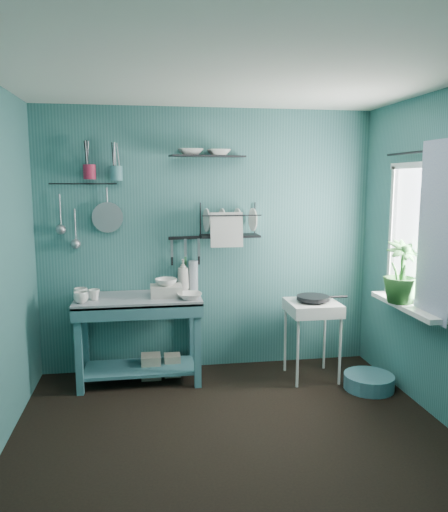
{
  "coord_description": "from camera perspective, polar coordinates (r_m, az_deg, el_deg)",
  "views": [
    {
      "loc": [
        -0.6,
        -3.23,
        1.83
      ],
      "look_at": [
        0.05,
        0.85,
        1.2
      ],
      "focal_mm": 35.0,
      "sensor_mm": 36.0,
      "label": 1
    }
  ],
  "objects": [
    {
      "name": "floor",
      "position": [
        3.77,
        1.36,
        -20.43
      ],
      "size": [
        3.2,
        3.2,
        0.0
      ],
      "primitive_type": "plane",
      "color": "black",
      "rests_on": "ground"
    },
    {
      "name": "ceiling",
      "position": [
        3.36,
        1.53,
        20.16
      ],
      "size": [
        3.2,
        3.2,
        0.0
      ],
      "primitive_type": "plane",
      "rotation": [
        3.14,
        0.0,
        0.0
      ],
      "color": "silver",
      "rests_on": "ground"
    },
    {
      "name": "wall_back",
      "position": [
        4.81,
        -1.8,
        1.73
      ],
      "size": [
        3.2,
        0.0,
        3.2
      ],
      "primitive_type": "plane",
      "rotation": [
        1.57,
        0.0,
        0.0
      ],
      "color": "#316564",
      "rests_on": "ground"
    },
    {
      "name": "wall_front",
      "position": [
        1.93,
        9.67,
        -9.03
      ],
      "size": [
        3.2,
        0.0,
        3.2
      ],
      "primitive_type": "plane",
      "rotation": [
        -1.57,
        0.0,
        0.0
      ],
      "color": "#316564",
      "rests_on": "ground"
    },
    {
      "name": "work_counter",
      "position": [
        4.67,
        -9.64,
        -9.34
      ],
      "size": [
        1.19,
        0.74,
        0.79
      ],
      "primitive_type": "cube",
      "rotation": [
        0.0,
        0.0,
        -0.17
      ],
      "color": "#376B74",
      "rests_on": "floor"
    },
    {
      "name": "mug_left",
      "position": [
        4.43,
        -16.04,
        -4.59
      ],
      "size": [
        0.12,
        0.12,
        0.1
      ],
      "primitive_type": "imported",
      "color": "silver",
      "rests_on": "work_counter"
    },
    {
      "name": "mug_mid",
      "position": [
        4.52,
        -14.63,
        -4.3
      ],
      "size": [
        0.14,
        0.14,
        0.09
      ],
      "primitive_type": "imported",
      "rotation": [
        0.0,
        0.0,
        0.52
      ],
      "color": "silver",
      "rests_on": "work_counter"
    },
    {
      "name": "mug_right",
      "position": [
        4.59,
        -16.05,
        -4.14
      ],
      "size": [
        0.17,
        0.17,
        0.1
      ],
      "primitive_type": "imported",
      "rotation": [
        0.0,
        0.0,
        1.05
      ],
      "color": "silver",
      "rests_on": "work_counter"
    },
    {
      "name": "wash_tub",
      "position": [
        4.54,
        -6.63,
        -3.98
      ],
      "size": [
        0.28,
        0.22,
        0.1
      ],
      "primitive_type": "cube",
      "color": "#B8B3A9",
      "rests_on": "work_counter"
    },
    {
      "name": "tub_bowl",
      "position": [
        4.52,
        -6.64,
        -2.98
      ],
      "size": [
        0.2,
        0.19,
        0.06
      ],
      "primitive_type": "imported",
      "color": "silver",
      "rests_on": "wash_tub"
    },
    {
      "name": "soap_bottle",
      "position": [
        4.74,
        -4.71,
        -2.17
      ],
      "size": [
        0.11,
        0.12,
        0.3
      ],
      "primitive_type": "imported",
      "color": "#B8B3A9",
      "rests_on": "work_counter"
    },
    {
      "name": "water_bottle",
      "position": [
        4.77,
        -3.53,
        -2.21
      ],
      "size": [
        0.09,
        0.09,
        0.28
      ],
      "primitive_type": "cylinder",
      "color": "#9EA7B0",
      "rests_on": "work_counter"
    },
    {
      "name": "counter_bowl",
      "position": [
        4.43,
        -3.95,
        -4.57
      ],
      "size": [
        0.22,
        0.22,
        0.05
      ],
      "primitive_type": "imported",
      "color": "silver",
      "rests_on": "work_counter"
    },
    {
      "name": "hotplate_stand",
      "position": [
        4.76,
        10.01,
        -9.42
      ],
      "size": [
        0.46,
        0.46,
        0.73
      ],
      "primitive_type": "cube",
      "rotation": [
        0.0,
        0.0,
        0.02
      ],
      "color": "white",
      "rests_on": "floor"
    },
    {
      "name": "frying_pan",
      "position": [
        4.65,
        10.14,
        -4.72
      ],
      "size": [
        0.3,
        0.3,
        0.03
      ],
      "primitive_type": "cylinder",
      "color": "black",
      "rests_on": "hotplate_stand"
    },
    {
      "name": "knife_strip",
      "position": [
        4.75,
        -4.46,
        2.1
      ],
      "size": [
        0.32,
        0.05,
        0.03
      ],
      "primitive_type": "cube",
      "rotation": [
        0.0,
        0.0,
        0.11
      ],
      "color": "black",
      "rests_on": "wall_back"
    },
    {
      "name": "dish_rack",
      "position": [
        4.69,
        0.67,
        4.14
      ],
      "size": [
        0.57,
        0.3,
        0.32
      ],
      "primitive_type": "cube",
      "rotation": [
        0.0,
        0.0,
        -0.11
      ],
      "color": "black",
      "rests_on": "wall_back"
    },
    {
      "name": "upper_shelf",
      "position": [
        4.68,
        -1.9,
        11.34
      ],
      "size": [
        0.72,
        0.3,
        0.01
      ],
      "primitive_type": "cube",
      "rotation": [
        0.0,
        0.0,
        0.17
      ],
      "color": "black",
      "rests_on": "wall_back"
    },
    {
      "name": "shelf_bowl_left",
      "position": [
        4.66,
        -3.84,
        11.41
      ],
      "size": [
        0.24,
        0.24,
        0.06
      ],
      "primitive_type": "imported",
      "rotation": [
        0.0,
        0.0,
        0.01
      ],
      "color": "silver",
      "rests_on": "upper_shelf"
    },
    {
      "name": "shelf_bowl_right",
      "position": [
        4.69,
        -0.58,
        11.1
      ],
      "size": [
        0.22,
        0.22,
        0.05
      ],
      "primitive_type": "imported",
      "rotation": [
        0.0,
        0.0,
        0.01
      ],
      "color": "silver",
      "rests_on": "upper_shelf"
    },
    {
      "name": "utensil_cup_magenta",
      "position": [
        4.68,
        -15.12,
        9.26
      ],
      "size": [
        0.11,
        0.11,
        0.13
      ],
      "primitive_type": "cylinder",
      "color": "maroon",
      "rests_on": "wall_back"
    },
    {
      "name": "utensil_cup_teal",
      "position": [
        4.66,
        -12.19,
        9.22
      ],
      "size": [
        0.11,
        0.11,
        0.13
      ],
      "primitive_type": "cylinder",
      "color": "teal",
      "rests_on": "wall_back"
    },
    {
      "name": "colander",
      "position": [
        4.71,
        -13.17,
        4.32
      ],
      "size": [
        0.28,
        0.03,
        0.28
      ],
      "primitive_type": "cylinder",
      "rotation": [
        1.54,
        0.0,
        0.0
      ],
      "color": "#9D9EA4",
      "rests_on": "wall_back"
    },
    {
      "name": "ladle_outer",
      "position": [
        4.76,
        -18.22,
        4.95
      ],
      "size": [
        0.01,
        0.01,
        0.3
      ],
      "primitive_type": "cylinder",
      "color": "#9D9EA4",
      "rests_on": "wall_back"
    },
    {
      "name": "ladle_inner",
      "position": [
        4.75,
        -16.65,
        3.4
      ],
      "size": [
        0.01,
        0.01,
        0.3
      ],
      "primitive_type": "cylinder",
      "color": "#9D9EA4",
      "rests_on": "wall_back"
    },
    {
      "name": "hook_rail",
      "position": [
        4.74,
        -15.81,
        7.95
      ],
      "size": [
        0.6,
        0.01,
        0.01
      ],
      "primitive_type": "cylinder",
      "rotation": [
        0.0,
        1.57,
        0.0
      ],
      "color": "black",
      "rests_on": "wall_back"
    },
    {
      "name": "window_glass",
      "position": [
        4.31,
        21.53,
        2.32
      ],
      "size": [
        0.0,
        1.1,
        1.1
      ],
      "primitive_type": "plane",
      "rotation": [
        1.57,
        0.0,
        1.57
      ],
      "color": "white",
      "rests_on": "wall_right"
    },
    {
      "name": "windowsill",
      "position": [
        4.36,
        20.13,
        -5.4
      ],
      "size": [
        0.16,
        0.95,
        0.04
      ],
      "primitive_type": "cube",
      "color": "white",
      "rests_on": "wall_right"
    },
    {
      "name": "curtain",
      "position": [
        4.01,
        22.93,
        2.54
      ],
      "size": [
        0.0,
        1.35,
        1.35
      ],
      "primitive_type": "plane",
      "rotation": [
        1.57,
        0.0,
        1.57
      ],
      "color": "silver",
      "rests_on": "wall_right"
    },
    {
      "name": "curtain_rod",
      "position": [
        4.27,
        21.49,
        11.03
      ],
      "size": [
        0.02,
        1.05,
        0.02
      ],
      "primitive_type": "cylinder",
      "rotation": [
        1.57,
        0.0,
        0.0
      ],
      "color": "black",
      "rests_on": "wall_right"
    },
    {
      "name": "potted_plant",
      "position": [
        4.33,
        19.6,
        -1.7
      ],
      "size": [
        0.34,
        0.34,
        0.52
      ],
      "primitive_type": "imported",
      "rotation": [
        0.0,
        0.0,
        0.19
      ],
      "color": "#275F26",
      "rests_on": "windowsill"
    },
    {
      "name": "storage_tin_large",
      "position": [
        4.81,
        -8.33,
        -12.36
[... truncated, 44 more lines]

